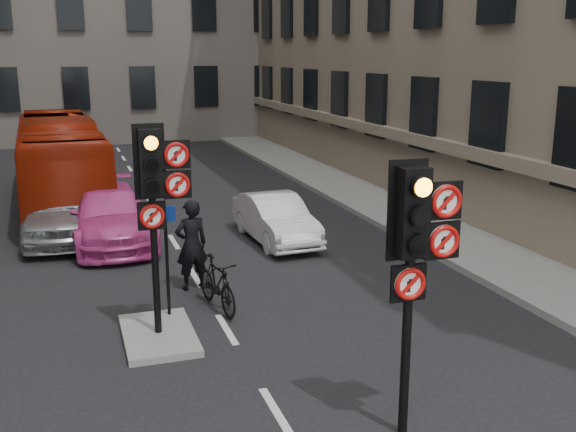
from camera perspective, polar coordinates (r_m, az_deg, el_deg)
pavement_right at (r=20.94m, az=9.74°, el=0.43°), size 3.00×50.00×0.16m
centre_island at (r=12.02m, az=-10.89°, el=-9.86°), size 1.20×2.00×0.12m
signal_near at (r=8.31m, az=10.90°, el=-2.14°), size 0.91×0.40×3.58m
signal_far at (r=11.24m, az=-11.06°, el=2.62°), size 0.91×0.40×3.58m
car_silver at (r=18.73m, az=-18.65°, el=0.54°), size 2.05×4.67×1.57m
car_white at (r=17.49m, az=-1.06°, el=-0.22°), size 1.47×3.75×1.21m
car_pink at (r=18.03m, az=-14.83°, el=0.08°), size 2.14×4.97×1.42m
bus_red at (r=22.71m, az=-18.72°, el=4.37°), size 2.79×10.28×2.84m
motorcycle at (r=12.96m, az=-6.02°, el=-5.74°), size 0.77×1.77×1.03m
motorcyclist at (r=14.02m, az=-8.17°, el=-2.43°), size 0.76×0.57×1.90m
info_sign at (r=12.28m, az=-10.25°, el=-2.46°), size 0.35×0.12×2.05m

